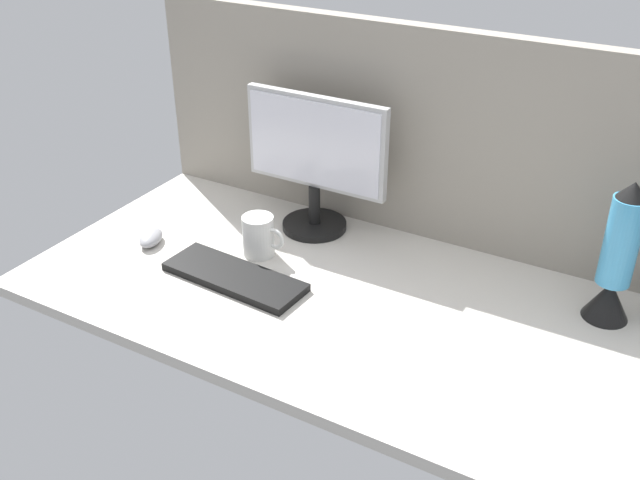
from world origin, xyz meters
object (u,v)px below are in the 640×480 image
keyboard (234,277)px  lava_lamp (616,263)px  monitor (315,158)px  mouse (151,238)px  mug_ceramic_white (259,236)px

keyboard → lava_lamp: (83.05, 29.75, 13.36)cm
monitor → lava_lamp: (79.35, -4.19, -6.81)cm
mouse → lava_lamp: 116.98cm
monitor → keyboard: 39.65cm
mouse → mug_ceramic_white: bearing=-2.1°
keyboard → mouse: 30.59cm
monitor → mouse: 49.39cm
mug_ceramic_white → keyboard: bearing=-83.1°
monitor → mug_ceramic_white: bearing=-104.8°
keyboard → mouse: size_ratio=3.85×
keyboard → mug_ceramic_white: mug_ceramic_white is taller
monitor → lava_lamp: 79.75cm
keyboard → mouse: mouse is taller
mouse → lava_lamp: bearing=-8.2°
mouse → mug_ceramic_white: 30.56cm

